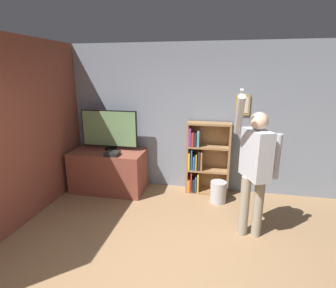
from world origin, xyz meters
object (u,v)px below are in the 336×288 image
object	(u,v)px
television	(109,130)
bookshelf	(204,159)
person	(255,164)
waste_bin	(218,192)
game_console	(112,154)

from	to	relation	value
television	bookshelf	xyz separation A→B (m)	(1.76, 0.13, -0.51)
bookshelf	person	distance (m)	1.50
waste_bin	game_console	bearing A→B (deg)	-176.53
television	person	world-z (taller)	person
bookshelf	waste_bin	size ratio (longest dim) A/B	3.57
television	waste_bin	bearing A→B (deg)	-6.54
game_console	television	bearing A→B (deg)	117.75
bookshelf	person	world-z (taller)	person
game_console	bookshelf	world-z (taller)	bookshelf
game_console	person	bearing A→B (deg)	-18.43
game_console	waste_bin	distance (m)	1.97
game_console	person	xyz separation A→B (m)	(2.31, -0.77, 0.25)
television	waste_bin	xyz separation A→B (m)	(2.05, -0.24, -0.97)
bookshelf	person	xyz separation A→B (m)	(0.73, -1.24, 0.40)
television	waste_bin	world-z (taller)	television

